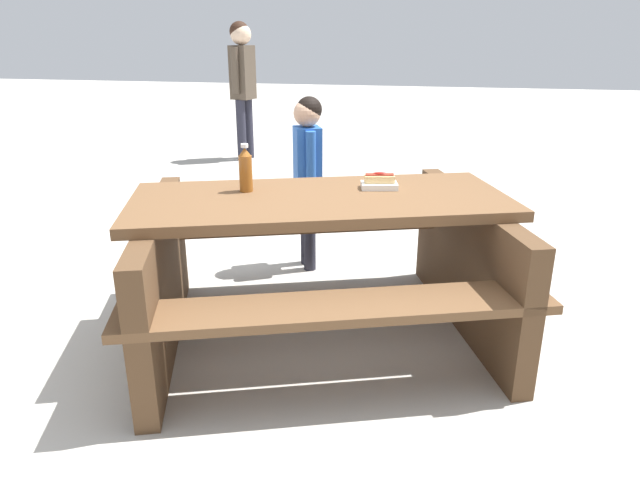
# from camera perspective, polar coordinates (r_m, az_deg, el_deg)

# --- Properties ---
(ground_plane) EXTENTS (30.00, 30.00, 0.00)m
(ground_plane) POSITION_cam_1_polar(r_m,az_deg,el_deg) (3.03, 0.00, -9.37)
(ground_plane) COLOR #B7B2A8
(ground_plane) RESTS_ON ground
(picnic_table) EXTENTS (2.17, 1.93, 0.75)m
(picnic_table) POSITION_cam_1_polar(r_m,az_deg,el_deg) (2.84, 0.00, -1.52)
(picnic_table) COLOR brown
(picnic_table) RESTS_ON ground
(soda_bottle) EXTENTS (0.07, 0.07, 0.24)m
(soda_bottle) POSITION_cam_1_polar(r_m,az_deg,el_deg) (2.82, -7.47, 7.00)
(soda_bottle) COLOR brown
(soda_bottle) RESTS_ON picnic_table
(hotdog_tray) EXTENTS (0.20, 0.15, 0.08)m
(hotdog_tray) POSITION_cam_1_polar(r_m,az_deg,el_deg) (2.88, 5.96, 5.76)
(hotdog_tray) COLOR white
(hotdog_tray) RESTS_ON picnic_table
(child_in_coat) EXTENTS (0.21, 0.26, 1.12)m
(child_in_coat) POSITION_cam_1_polar(r_m,az_deg,el_deg) (3.65, -1.24, 7.87)
(child_in_coat) COLOR #262633
(child_in_coat) RESTS_ON ground
(bystander_adult) EXTENTS (0.28, 0.39, 1.62)m
(bystander_adult) POSITION_cam_1_polar(r_m,az_deg,el_deg) (7.15, -7.79, 16.24)
(bystander_adult) COLOR #262633
(bystander_adult) RESTS_ON ground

